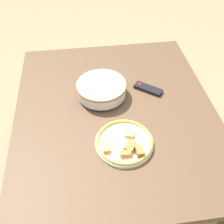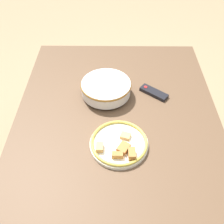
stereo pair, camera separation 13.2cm
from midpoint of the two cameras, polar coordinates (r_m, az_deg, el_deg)
ground_plane at (r=1.99m, az=2.77°, el=-14.73°), size 8.00×8.00×0.00m
dining_table at (r=1.46m, az=3.67°, el=-1.78°), size 1.26×1.06×0.74m
noodle_bowl at (r=1.45m, az=1.33°, el=5.12°), size 0.28×0.28×0.09m
food_plate at (r=1.23m, az=4.67°, el=-7.06°), size 0.27×0.27×0.05m
tv_remote at (r=1.51m, az=11.59°, el=4.07°), size 0.14×0.16×0.02m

